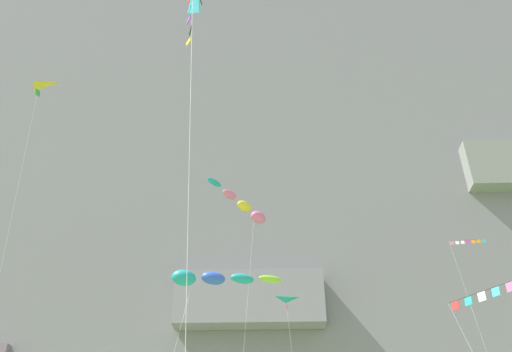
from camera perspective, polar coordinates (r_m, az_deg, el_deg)
cliff_face at (r=75.29m, az=-0.15°, el=-2.85°), size 180.00×27.43×84.16m
kite_delta_upper_mid at (r=44.46m, az=-21.85°, el=7.80°), size 3.95×1.77×31.87m
kite_windsock_front_field at (r=42.14m, az=-1.07°, el=-3.23°), size 4.39×6.01×25.28m
kite_banner_near_cliff at (r=33.61m, az=23.36°, el=-11.48°), size 3.89×4.89×15.30m
kite_delta_low_center at (r=39.37m, az=3.18°, el=-14.19°), size 2.15×3.17×17.23m
kite_banner_high_right at (r=48.01m, az=21.50°, el=-9.55°), size 3.02×5.41×24.83m
kite_windsock_upper_right at (r=28.71m, az=-4.64°, el=-10.34°), size 6.31×4.84×15.07m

